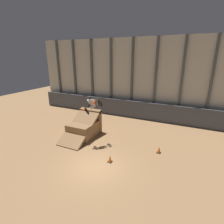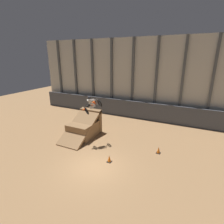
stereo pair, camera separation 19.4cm
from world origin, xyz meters
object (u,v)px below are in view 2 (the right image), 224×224
object	(u,v)px
traffic_cone_near_ramp	(109,159)
traffic_cone_arena_edge	(159,150)
rider_bike_solo	(92,105)
dirt_ramp	(85,127)

from	to	relation	value
traffic_cone_near_ramp	traffic_cone_arena_edge	size ratio (longest dim) A/B	1.00
rider_bike_solo	traffic_cone_arena_edge	xyz separation A→B (m)	(5.97, 0.88, -3.50)
dirt_ramp	rider_bike_solo	distance (m)	3.59
traffic_cone_near_ramp	traffic_cone_arena_edge	world-z (taller)	same
traffic_cone_near_ramp	traffic_cone_arena_edge	bearing A→B (deg)	43.13
dirt_ramp	traffic_cone_arena_edge	bearing A→B (deg)	-2.60
dirt_ramp	traffic_cone_arena_edge	size ratio (longest dim) A/B	7.92
rider_bike_solo	traffic_cone_near_ramp	size ratio (longest dim) A/B	3.08
traffic_cone_near_ramp	rider_bike_solo	bearing A→B (deg)	142.49
dirt_ramp	traffic_cone_near_ramp	distance (m)	5.66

